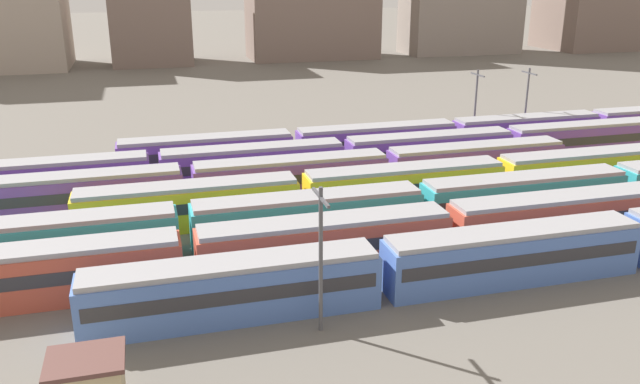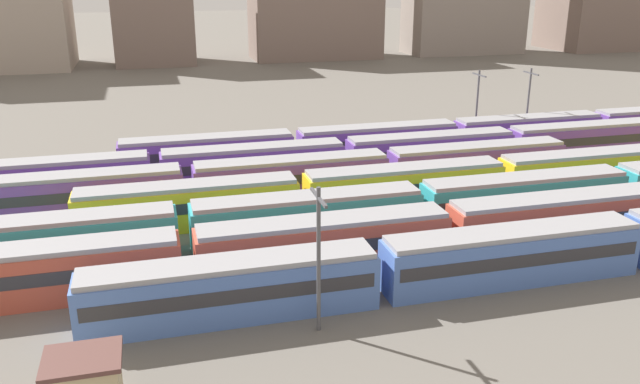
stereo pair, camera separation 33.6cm
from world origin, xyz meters
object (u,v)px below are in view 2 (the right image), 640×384
(train_track_4, at_px, (292,177))
(train_track_5, at_px, (345,157))
(catenary_pole_1, at_px, (528,101))
(catenary_pole_2, at_px, (319,253))
(train_track_2, at_px, (421,206))
(signal_hut, at_px, (85,384))
(train_track_6, at_px, (596,127))
(catenary_pole_3, at_px, (477,103))
(train_track_1, at_px, (560,218))

(train_track_4, relative_size, train_track_5, 0.75)
(train_track_4, xyz_separation_m, catenary_pole_1, (32.53, 13.19, 3.08))
(catenary_pole_1, distance_m, catenary_pole_2, 51.67)
(train_track_2, distance_m, signal_hut, 30.35)
(train_track_5, bearing_deg, catenary_pole_1, 17.23)
(train_track_6, relative_size, signal_hut, 31.25)
(train_track_6, distance_m, catenary_pole_1, 9.02)
(train_track_5, height_order, catenary_pole_3, catenary_pole_3)
(train_track_4, bearing_deg, train_track_2, -51.01)
(train_track_1, relative_size, catenary_pole_2, 10.55)
(train_track_6, xyz_separation_m, catenary_pole_1, (-8.00, 2.79, 3.08))
(train_track_1, xyz_separation_m, train_track_6, (22.76, 26.00, 0.00))
(train_track_2, distance_m, train_track_6, 38.26)
(train_track_4, relative_size, signal_hut, 15.50)
(train_track_2, height_order, signal_hut, train_track_2)
(train_track_1, relative_size, train_track_6, 0.83)
(train_track_1, relative_size, train_track_2, 1.25)
(train_track_1, height_order, train_track_2, same)
(train_track_5, bearing_deg, catenary_pole_2, -109.89)
(train_track_2, height_order, catenary_pole_3, catenary_pole_3)
(train_track_6, distance_m, signal_hut, 68.59)
(train_track_4, xyz_separation_m, train_track_6, (40.53, 10.40, 0.00))
(train_track_2, bearing_deg, train_track_4, 128.99)
(catenary_pole_1, height_order, catenary_pole_2, catenary_pole_1)
(catenary_pole_2, bearing_deg, catenary_pole_1, 45.52)
(train_track_4, height_order, train_track_5, same)
(train_track_1, distance_m, catenary_pole_1, 32.50)
(train_track_5, xyz_separation_m, signal_hut, (-23.04, -33.25, -0.35))
(train_track_4, xyz_separation_m, catenary_pole_2, (-3.67, -23.68, 3.06))
(catenary_pole_3, bearing_deg, train_track_1, -105.52)
(catenary_pole_1, xyz_separation_m, catenary_pole_3, (-6.64, 0.44, -0.00))
(catenary_pole_2, height_order, catenary_pole_3, catenary_pole_3)
(train_track_4, distance_m, signal_hut, 32.43)
(train_track_4, bearing_deg, train_track_1, -41.27)
(train_track_1, xyz_separation_m, catenary_pole_3, (8.12, 29.23, 3.08))
(train_track_2, height_order, catenary_pole_2, catenary_pole_2)
(train_track_2, height_order, train_track_6, same)
(train_track_1, distance_m, train_track_4, 23.65)
(train_track_4, bearing_deg, signal_hut, -120.10)
(train_track_5, bearing_deg, catenary_pole_3, 23.80)
(train_track_4, xyz_separation_m, catenary_pole_3, (25.89, 13.63, 3.08))
(train_track_1, bearing_deg, train_track_4, 138.73)
(train_track_1, bearing_deg, signal_hut, -159.90)
(catenary_pole_1, bearing_deg, catenary_pole_2, -134.48)
(train_track_1, height_order, train_track_6, same)
(train_track_2, distance_m, catenary_pole_2, 18.22)
(catenary_pole_1, bearing_deg, train_track_4, -157.93)
(train_track_6, relative_size, catenary_pole_3, 12.64)
(train_track_6, xyz_separation_m, catenary_pole_3, (-14.64, 3.23, 3.08))
(train_track_2, height_order, train_track_4, same)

